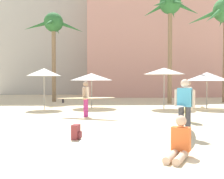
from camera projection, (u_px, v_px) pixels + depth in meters
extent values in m
plane|color=beige|center=(106.00, 178.00, 4.59)|extent=(120.00, 120.00, 0.00)
cube|color=#DB9989|center=(158.00, 37.00, 32.72)|extent=(16.93, 10.77, 14.12)
cylinder|color=#896B4C|center=(54.00, 62.00, 21.84)|extent=(0.33, 0.33, 6.48)
sphere|color=#2D6B33|center=(54.00, 22.00, 21.75)|extent=(1.56, 1.56, 1.56)
cone|color=#2D6B33|center=(71.00, 27.00, 21.81)|extent=(2.13, 0.38, 1.09)
cone|color=#2D6B33|center=(57.00, 29.00, 23.18)|extent=(0.42, 2.17, 0.90)
cone|color=#2D6B33|center=(36.00, 26.00, 21.84)|extent=(2.18, 0.57, 0.90)
cone|color=#2D6B33|center=(49.00, 23.00, 20.35)|extent=(0.49, 2.16, 1.00)
cone|color=#387A3D|center=(222.00, 19.00, 22.69)|extent=(1.15, 2.60, 1.11)
cone|color=#387A3D|center=(203.00, 18.00, 21.78)|extent=(2.45, 1.63, 1.24)
cone|color=#387A3D|center=(215.00, 15.00, 20.03)|extent=(2.23, 1.78, 1.64)
cylinder|color=#896B4C|center=(170.00, 54.00, 20.08)|extent=(0.32, 0.32, 7.50)
sphere|color=#2D6B33|center=(170.00, 3.00, 19.97)|extent=(1.60, 1.60, 1.60)
cone|color=#2D6B33|center=(187.00, 9.00, 19.85)|extent=(1.85, 0.63, 1.16)
cone|color=#2D6B33|center=(173.00, 12.00, 21.17)|extent=(1.08, 1.86, 0.95)
cone|color=#2D6B33|center=(154.00, 10.00, 20.58)|extent=(1.76, 1.27, 1.05)
cone|color=#2D6B33|center=(160.00, 4.00, 19.06)|extent=(1.61, 1.53, 0.94)
cone|color=#2D6B33|center=(178.00, 2.00, 18.72)|extent=(0.65, 1.91, 0.93)
cylinder|color=gray|center=(207.00, 91.00, 16.19)|extent=(0.06, 0.06, 2.22)
cone|color=white|center=(207.00, 76.00, 16.17)|extent=(2.62, 2.62, 0.52)
cylinder|color=gray|center=(164.00, 88.00, 16.16)|extent=(0.06, 0.06, 2.48)
cone|color=white|center=(164.00, 71.00, 16.13)|extent=(2.47, 2.47, 0.40)
cylinder|color=gray|center=(92.00, 91.00, 16.75)|extent=(0.06, 0.06, 2.17)
cone|color=white|center=(92.00, 77.00, 16.72)|extent=(2.65, 2.65, 0.44)
cylinder|color=gray|center=(44.00, 89.00, 15.77)|extent=(0.06, 0.06, 2.43)
cone|color=white|center=(44.00, 72.00, 15.74)|extent=(2.00, 2.00, 0.44)
cube|color=white|center=(111.00, 139.00, 7.59)|extent=(1.75, 1.20, 0.01)
cube|color=brown|center=(76.00, 132.00, 7.65)|extent=(0.26, 0.34, 0.42)
cube|color=maroon|center=(80.00, 135.00, 7.62)|extent=(0.12, 0.22, 0.18)
cylinder|color=#D1A889|center=(181.00, 157.00, 5.53)|extent=(0.55, 0.78, 0.16)
cylinder|color=#D1A889|center=(171.00, 156.00, 5.62)|extent=(0.55, 0.78, 0.16)
cube|color=orange|center=(181.00, 139.00, 5.93)|extent=(0.46, 0.39, 0.52)
sphere|color=#D1A889|center=(181.00, 121.00, 5.91)|extent=(0.33, 0.33, 0.24)
cylinder|color=#B7337F|center=(86.00, 108.00, 12.60)|extent=(0.19, 0.19, 0.84)
cylinder|color=#B7337F|center=(85.00, 108.00, 12.40)|extent=(0.19, 0.19, 0.84)
cube|color=beige|center=(86.00, 93.00, 12.48)|extent=(0.30, 0.44, 0.56)
sphere|color=tan|center=(86.00, 84.00, 12.47)|extent=(0.29, 0.29, 0.24)
cylinder|color=tan|center=(87.00, 93.00, 12.73)|extent=(0.12, 0.12, 0.53)
cylinder|color=tan|center=(84.00, 94.00, 12.23)|extent=(0.12, 0.12, 0.53)
ellipsoid|color=beige|center=(85.00, 98.00, 12.18)|extent=(2.81, 1.32, 0.16)
ellipsoid|color=#B83625|center=(85.00, 98.00, 12.18)|extent=(2.82, 1.35, 0.13)
cube|color=black|center=(63.00, 101.00, 12.53)|extent=(0.10, 0.05, 0.18)
cylinder|color=#3D3D42|center=(188.00, 122.00, 7.89)|extent=(0.22, 0.22, 0.91)
cylinder|color=#3D3D42|center=(181.00, 122.00, 7.98)|extent=(0.22, 0.22, 0.91)
cube|color=#4CB2DB|center=(185.00, 97.00, 7.92)|extent=(0.46, 0.38, 0.55)
sphere|color=beige|center=(185.00, 83.00, 7.90)|extent=(0.32, 0.32, 0.24)
cylinder|color=beige|center=(193.00, 99.00, 7.81)|extent=(0.14, 0.14, 0.52)
cylinder|color=beige|center=(176.00, 98.00, 8.02)|extent=(0.14, 0.14, 0.52)
ellipsoid|color=beige|center=(181.00, 106.00, 8.22)|extent=(1.25, 2.62, 0.22)
ellipsoid|color=#276095|center=(181.00, 106.00, 8.22)|extent=(1.28, 2.64, 0.19)
cube|color=black|center=(184.00, 109.00, 9.25)|extent=(0.06, 0.11, 0.19)
cylinder|color=gold|center=(188.00, 111.00, 11.08)|extent=(0.22, 0.22, 0.87)
cylinder|color=gold|center=(187.00, 111.00, 10.90)|extent=(0.22, 0.22, 0.87)
cube|color=white|center=(188.00, 94.00, 10.97)|extent=(0.40, 0.46, 0.57)
sphere|color=tan|center=(188.00, 83.00, 10.96)|extent=(0.33, 0.33, 0.24)
cylinder|color=tan|center=(189.00, 94.00, 11.19)|extent=(0.14, 0.14, 0.54)
cylinder|color=tan|center=(186.00, 95.00, 10.75)|extent=(0.14, 0.14, 0.54)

